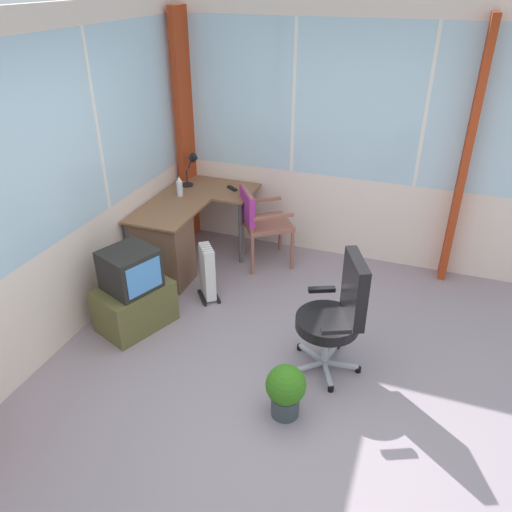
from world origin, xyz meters
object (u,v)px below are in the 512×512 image
Objects in this scene: desk at (167,243)px; tv_remote at (232,188)px; wooden_armchair at (257,216)px; office_chair at (339,310)px; desk_lamp at (193,164)px; space_heater at (207,271)px; spray_bottle at (180,186)px; tv_on_stand at (133,294)px; potted_plant at (286,389)px.

tv_remote reaches higher than desk.
office_chair is at bearing -139.54° from wooden_armchair.
wooden_armchair is at bearing -87.48° from tv_remote.
office_chair is (-0.77, -1.93, 0.16)m from desk.
desk is at bearing -174.95° from desk_lamp.
space_heater is at bearing -137.56° from tv_remote.
desk is 1.63× the size of wooden_armchair.
desk is at bearing -171.83° from spray_bottle.
tv_on_stand is (-1.67, -0.19, -0.63)m from desk_lamp.
potted_plant is at bearing -135.74° from space_heater.
desk is 1.01m from desk_lamp.
office_chair is 1.83m from tv_on_stand.
tv_remote is 1.74m from tv_on_stand.
tv_on_stand is 1.81× the size of potted_plant.
tv_on_stand is 1.34× the size of space_heater.
office_chair is 2.37× the size of potted_plant.
spray_bottle reaches higher than wooden_armchair.
desk_lamp is at bearing 30.54° from space_heater.
spray_bottle reaches higher than tv_remote.
tv_on_stand is 0.77m from space_heater.
office_chair reaches higher than potted_plant.
tv_on_stand is (-1.31, -0.18, -0.50)m from spray_bottle.
desk_lamp is at bearing 0.88° from spray_bottle.
space_heater is 1.68m from potted_plant.
space_heater is (0.58, 1.40, -0.27)m from office_chair.
wooden_armchair is at bearing -105.72° from desk_lamp.
tv_remote is 0.17× the size of wooden_armchair.
spray_bottle is 0.51× the size of potted_plant.
tv_on_stand is (-1.44, 0.64, -0.23)m from wooden_armchair.
potted_plant is at bearing -154.66° from wooden_armchair.
spray_bottle is 2.37m from office_chair.
potted_plant is at bearing 160.35° from office_chair.
wooden_armchair is at bearing 40.46° from office_chair.
desk_lamp is 0.84× the size of potted_plant.
potted_plant is at bearing -129.32° from desk.
tv_on_stand reaches higher than desk.
office_chair is at bearing -128.72° from desk_lamp.
desk_lamp is at bearing 6.44° from tv_on_stand.
space_heater is (-0.19, -0.53, -0.11)m from desk.
tv_remote is 0.35× the size of potted_plant.
tv_on_stand reaches higher than space_heater.
desk_lamp reaches higher than tv_on_stand.
space_heater reaches higher than potted_plant.
tv_remote is (0.83, -0.39, 0.34)m from desk.
desk is at bearing 7.83° from tv_on_stand.
potted_plant is at bearing -136.55° from spray_bottle.
desk_lamp is 1.67× the size of spray_bottle.
tv_remote is 0.26× the size of space_heater.
tv_on_stand is at bearing -154.97° from tv_remote.
desk_lamp is 2.40× the size of tv_remote.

